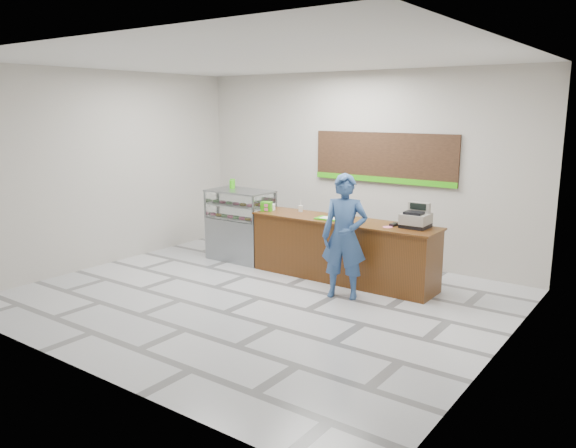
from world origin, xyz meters
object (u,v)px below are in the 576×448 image
Objects in this scene: serving_tray at (328,218)px; customer at (344,236)px; display_case at (241,225)px; cash_register at (416,218)px; sales_counter at (342,250)px.

serving_tray is 0.94m from customer.
display_case is 2.03m from serving_tray.
customer is (-0.76, -0.86, -0.23)m from cash_register.
cash_register is at bearing 30.11° from customer.
sales_counter is 7.64× the size of cash_register.
sales_counter is at bearing 103.56° from customer.
display_case is 0.70× the size of customer.
cash_register reaches higher than display_case.
serving_tray is at bearing 118.98° from customer.
serving_tray is 0.21× the size of customer.
serving_tray is at bearing -172.35° from cash_register.
sales_counter is 0.58m from serving_tray.
cash_register is 1.17m from customer.
sales_counter is at bearing 0.01° from display_case.
customer is (0.46, -0.73, 0.43)m from sales_counter.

